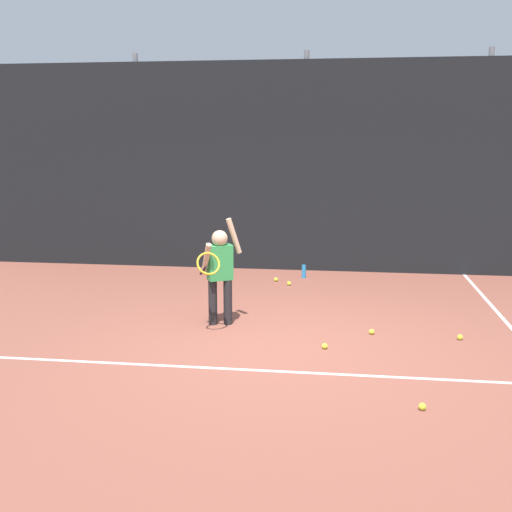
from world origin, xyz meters
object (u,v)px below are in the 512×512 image
object	(u,v)px
tennis_ball_3	(325,346)
tennis_ball_5	(276,280)
tennis_ball_6	(289,283)
tennis_ball_7	(422,407)
tennis_player	(220,269)
water_bottle	(304,271)
tennis_ball_2	(460,337)
tennis_ball_0	(372,332)

from	to	relation	value
tennis_ball_3	tennis_ball_5	bearing A→B (deg)	105.38
tennis_ball_6	tennis_ball_7	size ratio (longest dim) A/B	1.00
tennis_ball_5	tennis_ball_6	size ratio (longest dim) A/B	1.00
tennis_player	tennis_ball_7	xyz separation A→B (m)	(2.22, -2.23, -0.69)
water_bottle	tennis_ball_5	distance (m)	0.55
water_bottle	tennis_ball_3	size ratio (longest dim) A/B	3.33
water_bottle	tennis_ball_3	bearing A→B (deg)	-82.84
tennis_ball_6	tennis_player	bearing A→B (deg)	-107.45
tennis_ball_5	tennis_ball_2	bearing A→B (deg)	-47.53
tennis_ball_2	tennis_ball_7	size ratio (longest dim) A/B	1.00
water_bottle	tennis_ball_2	bearing A→B (deg)	-56.21
tennis_ball_7	water_bottle	bearing A→B (deg)	104.85
tennis_ball_3	water_bottle	bearing A→B (deg)	97.16
tennis_player	tennis_ball_3	distance (m)	1.68
tennis_player	tennis_ball_2	xyz separation A→B (m)	(2.90, -0.22, -0.69)
water_bottle	tennis_ball_6	xyz separation A→B (m)	(-0.20, -0.57, -0.08)
tennis_player	tennis_ball_3	world-z (taller)	tennis_player
water_bottle	tennis_ball_0	xyz separation A→B (m)	(0.99, -2.93, -0.08)
water_bottle	tennis_ball_0	bearing A→B (deg)	-71.32
tennis_ball_2	tennis_ball_5	distance (m)	3.62
tennis_player	tennis_ball_7	bearing A→B (deg)	-73.89
tennis_ball_7	tennis_ball_2	bearing A→B (deg)	71.30
tennis_ball_0	tennis_ball_5	bearing A→B (deg)	118.76
tennis_ball_6	tennis_ball_7	world-z (taller)	same
water_bottle	tennis_ball_2	distance (m)	3.61
tennis_ball_0	tennis_ball_3	distance (m)	0.81
tennis_player	tennis_ball_6	world-z (taller)	tennis_player
tennis_ball_2	tennis_ball_5	world-z (taller)	same
water_bottle	tennis_ball_7	xyz separation A→B (m)	(1.33, -5.01, -0.08)
tennis_player	tennis_ball_7	size ratio (longest dim) A/B	20.46
water_bottle	tennis_ball_5	xyz separation A→B (m)	(-0.44, -0.33, -0.08)
tennis_player	water_bottle	bearing A→B (deg)	43.30
tennis_ball_2	tennis_ball_7	xyz separation A→B (m)	(-0.68, -2.01, 0.00)
tennis_ball_3	tennis_ball_6	world-z (taller)	same
tennis_player	tennis_ball_5	bearing A→B (deg)	50.55
tennis_ball_0	tennis_ball_5	distance (m)	2.97
tennis_player	tennis_ball_3	xyz separation A→B (m)	(1.34, -0.75, -0.69)
tennis_ball_6	tennis_ball_5	bearing A→B (deg)	133.88
water_bottle	tennis_ball_0	distance (m)	3.09
tennis_ball_2	tennis_ball_6	bearing A→B (deg)	132.32
tennis_ball_6	tennis_ball_7	bearing A→B (deg)	-70.97
tennis_player	tennis_ball_6	size ratio (longest dim) A/B	20.46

